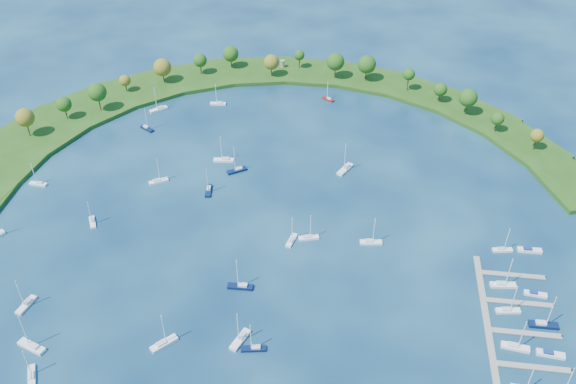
# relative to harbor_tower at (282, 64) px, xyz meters

# --- Properties ---
(ground) EXTENTS (700.00, 700.00, 0.00)m
(ground) POSITION_rel_harbor_tower_xyz_m (12.86, -120.04, -4.13)
(ground) COLOR #071C3E
(ground) RESTS_ON ground
(breakwater) EXTENTS (286.74, 247.64, 2.00)m
(breakwater) POSITION_rel_harbor_tower_xyz_m (-33.46, -71.32, -3.14)
(breakwater) COLOR #1F4512
(breakwater) RESTS_ON ground
(breakwater_trees) EXTENTS (238.51, 92.44, 14.66)m
(breakwater_trees) POSITION_rel_harbor_tower_xyz_m (-4.85, -31.35, 6.62)
(breakwater_trees) COLOR #382314
(breakwater_trees) RESTS_ON breakwater
(harbor_tower) EXTENTS (2.60, 2.60, 4.15)m
(harbor_tower) POSITION_rel_harbor_tower_xyz_m (0.00, 0.00, 0.00)
(harbor_tower) COLOR gray
(harbor_tower) RESTS_ON breakwater
(dock_system) EXTENTS (24.28, 82.00, 1.60)m
(dock_system) POSITION_rel_harbor_tower_xyz_m (98.16, -181.04, -3.78)
(dock_system) COLOR gray
(dock_system) RESTS_ON ground
(moored_boat_0) EXTENTS (9.01, 2.72, 13.16)m
(moored_boat_0) POSITION_rel_harbor_tower_xyz_m (7.76, -166.14, -3.19)
(moored_boat_0) COLOR #09173B
(moored_boat_0) RESTS_ON ground
(moored_boat_1) EXTENTS (7.80, 6.11, 11.56)m
(moored_boat_1) POSITION_rel_harbor_tower_xyz_m (-56.19, -69.70, -3.24)
(moored_boat_1) COLOR #09173B
(moored_boat_1) RESTS_ON ground
(moored_boat_3) EXTENTS (8.16, 8.30, 13.37)m
(moored_boat_3) POSITION_rel_harbor_tower_xyz_m (-11.73, -193.57, -3.18)
(moored_boat_3) COLOR white
(moored_boat_3) RESTS_ON ground
(moored_boat_4) EXTENTS (6.78, 5.36, 10.06)m
(moored_boat_4) POSITION_rel_harbor_tower_xyz_m (27.86, -30.08, -3.27)
(moored_boat_4) COLOR maroon
(moored_boat_4) RESTS_ON ground
(moored_boat_5) EXTENTS (5.13, 7.49, 10.80)m
(moored_boat_5) POSITION_rel_harbor_tower_xyz_m (-56.30, -139.47, -3.26)
(moored_boat_5) COLOR white
(moored_boat_5) RESTS_ON ground
(moored_boat_6) EXTENTS (8.58, 3.37, 12.28)m
(moored_boat_6) POSITION_rel_harbor_tower_xyz_m (52.19, -137.41, -3.22)
(moored_boat_6) COLOR white
(moored_boat_6) RESTS_ON ground
(moored_boat_7) EXTENTS (8.44, 7.78, 13.20)m
(moored_boat_7) POSITION_rel_harbor_tower_xyz_m (-55.86, -51.46, -3.19)
(moored_boat_7) COLOR white
(moored_boat_7) RESTS_ON ground
(moored_boat_8) EXTENTS (3.90, 7.93, 11.23)m
(moored_boat_8) POSITION_rel_harbor_tower_xyz_m (22.41, -140.11, -3.25)
(moored_boat_8) COLOR white
(moored_boat_8) RESTS_ON ground
(moored_boat_9) EXTENTS (8.18, 6.33, 12.08)m
(moored_boat_9) POSITION_rel_harbor_tower_xyz_m (-38.42, -110.20, -3.22)
(moored_boat_9) COLOR white
(moored_boat_9) RESTS_ON ground
(moored_boat_10) EXTENTS (7.61, 2.65, 10.99)m
(moored_boat_10) POSITION_rel_harbor_tower_xyz_m (-88.40, -118.42, -3.25)
(moored_boat_10) COLOR white
(moored_boat_10) RESTS_ON ground
(moored_boat_11) EXTENTS (3.32, 8.48, 12.13)m
(moored_boat_11) POSITION_rel_harbor_tower_xyz_m (-15.74, -113.89, -3.22)
(moored_boat_11) COLOR #09173B
(moored_boat_11) RESTS_ON ground
(moored_boat_12) EXTENTS (8.65, 6.81, 12.84)m
(moored_boat_12) POSITION_rel_harbor_tower_xyz_m (-6.70, -98.20, -3.20)
(moored_boat_12) COLOR #09173B
(moored_boat_12) RESTS_ON ground
(moored_boat_13) EXTENTS (8.15, 3.48, 11.60)m
(moored_boat_13) POSITION_rel_harbor_tower_xyz_m (16.83, -191.79, -3.24)
(moored_boat_13) COLOR #09173B
(moored_boat_13) RESTS_ON ground
(moored_boat_14) EXTENTS (5.24, 7.81, 11.22)m
(moored_boat_14) POSITION_rel_harbor_tower_xyz_m (-47.91, -210.10, -3.25)
(moored_boat_14) COLOR white
(moored_boat_14) RESTS_ON ground
(moored_boat_15) EXTENTS (8.06, 2.82, 11.62)m
(moored_boat_15) POSITION_rel_harbor_tower_xyz_m (-27.43, -41.88, -3.23)
(moored_boat_15) COLOR white
(moored_boat_15) RESTS_ON ground
(moored_boat_16) EXTENTS (10.09, 5.86, 14.31)m
(moored_boat_16) POSITION_rel_harbor_tower_xyz_m (-52.60, -199.98, -3.15)
(moored_boat_16) COLOR white
(moored_boat_16) RESTS_ON ground
(moored_boat_17) EXTENTS (4.22, 8.90, 12.61)m
(moored_boat_17) POSITION_rel_harbor_tower_xyz_m (-62.34, -183.58, -3.21)
(moored_boat_17) COLOR white
(moored_boat_17) RESTS_ON ground
(moored_boat_18) EXTENTS (6.99, 9.89, 14.33)m
(moored_boat_18) POSITION_rel_harbor_tower_xyz_m (40.03, -91.32, -3.15)
(moored_boat_18) COLOR white
(moored_boat_18) RESTS_ON ground
(moored_boat_19) EXTENTS (8.09, 4.25, 11.45)m
(moored_boat_19) POSITION_rel_harbor_tower_xyz_m (28.64, -137.82, -3.24)
(moored_boat_19) COLOR white
(moored_boat_19) RESTS_ON ground
(moored_boat_20) EXTENTS (9.11, 3.30, 13.11)m
(moored_boat_20) POSITION_rel_harbor_tower_xyz_m (-14.04, -91.17, -3.19)
(moored_boat_20) COLOR white
(moored_boat_20) RESTS_ON ground
(moored_boat_21) EXTENTS (5.77, 9.46, 13.47)m
(moored_boat_21) POSITION_rel_harbor_tower_xyz_m (12.00, -188.81, -3.18)
(moored_boat_21) COLOR white
(moored_boat_21) RESTS_ON ground
(docked_boat_4) EXTENTS (9.05, 3.63, 12.93)m
(docked_boat_4) POSITION_rel_harbor_tower_xyz_m (98.37, -180.78, -3.20)
(docked_boat_4) COLOR white
(docked_boat_4) RESTS_ON ground
(docked_boat_5) EXTENTS (8.78, 3.25, 1.75)m
(docked_boat_5) POSITION_rel_harbor_tower_xyz_m (108.84, -182.13, -3.49)
(docked_boat_5) COLOR white
(docked_boat_5) RESTS_ON ground
(docked_boat_6) EXTENTS (8.40, 3.44, 11.99)m
(docked_boat_6) POSITION_rel_harbor_tower_xyz_m (98.38, -165.60, -3.22)
(docked_boat_6) COLOR white
(docked_boat_6) RESTS_ON ground
(docked_boat_7) EXTENTS (9.50, 2.75, 13.92)m
(docked_boat_7) POSITION_rel_harbor_tower_xyz_m (108.86, -170.43, -3.16)
(docked_boat_7) COLOR #09173B
(docked_boat_7) RESTS_ON ground
(docked_boat_8) EXTENTS (9.17, 3.44, 13.16)m
(docked_boat_8) POSITION_rel_harbor_tower_xyz_m (98.37, -153.79, -3.19)
(docked_boat_8) COLOR white
(docked_boat_8) RESTS_ON ground
(docked_boat_9) EXTENTS (7.84, 2.99, 1.56)m
(docked_boat_9) POSITION_rel_harbor_tower_xyz_m (108.85, -156.64, -3.56)
(docked_boat_9) COLOR white
(docked_boat_9) RESTS_ON ground
(docked_boat_10) EXTENTS (7.60, 3.23, 10.82)m
(docked_boat_10) POSITION_rel_harbor_tower_xyz_m (100.80, -135.36, -3.26)
(docked_boat_10) COLOR white
(docked_boat_10) RESTS_ON ground
(docked_boat_11) EXTENTS (8.80, 2.55, 1.79)m
(docked_boat_11) POSITION_rel_harbor_tower_xyz_m (110.73, -134.31, -3.47)
(docked_boat_11) COLOR white
(docked_boat_11) RESTS_ON ground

